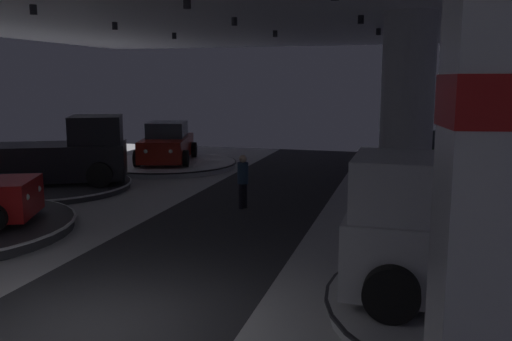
# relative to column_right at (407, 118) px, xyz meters

# --- Properties ---
(ground) EXTENTS (24.00, 44.00, 0.06)m
(ground) POSITION_rel_column_right_xyz_m (-4.45, -8.48, -2.77)
(ground) COLOR #B2B2B7
(column_right) EXTENTS (1.38, 1.38, 5.50)m
(column_right) POSITION_rel_column_right_xyz_m (0.00, 0.00, 0.00)
(column_right) COLOR #ADADB2
(column_right) RESTS_ON ground
(display_platform_far_left) EXTENTS (5.68, 5.68, 0.22)m
(display_platform_far_left) POSITION_rel_column_right_xyz_m (-11.88, 0.65, -2.62)
(display_platform_far_left) COLOR #333338
(display_platform_far_left) RESTS_ON ground
(pickup_truck_far_left) EXTENTS (5.68, 4.38, 2.30)m
(pickup_truck_far_left) POSITION_rel_column_right_xyz_m (-11.59, 0.80, -1.59)
(pickup_truck_far_left) COLOR black
(pickup_truck_far_left) RESTS_ON display_platform_far_left
(display_platform_deep_right) EXTENTS (5.85, 5.85, 0.23)m
(display_platform_deep_right) POSITION_rel_column_right_xyz_m (2.20, 5.62, -2.62)
(display_platform_deep_right) COLOR #333338
(display_platform_deep_right) RESTS_ON ground
(display_car_deep_right) EXTENTS (4.53, 3.73, 1.71)m
(display_car_deep_right) POSITION_rel_column_right_xyz_m (2.18, 5.63, -1.76)
(display_car_deep_right) COLOR #2D5638
(display_car_deep_right) RESTS_ON display_platform_deep_right
(pickup_truck_mid_right) EXTENTS (5.32, 2.67, 2.30)m
(pickup_truck_mid_right) POSITION_rel_column_right_xyz_m (1.48, -6.19, -1.57)
(pickup_truck_mid_right) COLOR silver
(pickup_truck_mid_right) RESTS_ON display_platform_mid_right
(display_platform_deep_left) EXTENTS (6.02, 6.02, 0.24)m
(display_platform_deep_left) POSITION_rel_column_right_xyz_m (-9.98, 6.25, -2.62)
(display_platform_deep_left) COLOR silver
(display_platform_deep_left) RESTS_ON ground
(display_car_deep_left) EXTENTS (3.09, 4.53, 1.71)m
(display_car_deep_left) POSITION_rel_column_right_xyz_m (-9.99, 6.28, -1.75)
(display_car_deep_left) COLOR maroon
(display_car_deep_left) RESTS_ON display_platform_deep_left
(visitor_walking_near) EXTENTS (0.32, 0.32, 1.59)m
(visitor_walking_near) POSITION_rel_column_right_xyz_m (-4.54, -0.20, -1.84)
(visitor_walking_near) COLOR black
(visitor_walking_near) RESTS_ON ground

